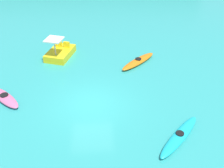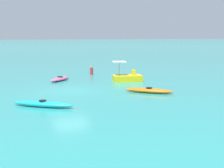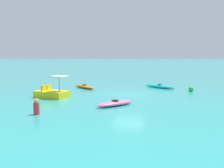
{
  "view_description": "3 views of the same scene",
  "coord_description": "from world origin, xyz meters",
  "px_view_note": "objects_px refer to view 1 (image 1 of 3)",
  "views": [
    {
      "loc": [
        0.32,
        -12.57,
        9.58
      ],
      "look_at": [
        1.25,
        1.02,
        0.61
      ],
      "focal_mm": 45.55,
      "sensor_mm": 36.0,
      "label": 1
    },
    {
      "loc": [
        20.17,
        -6.82,
        3.79
      ],
      "look_at": [
        1.21,
        2.68,
        0.43
      ],
      "focal_mm": 48.85,
      "sensor_mm": 36.0,
      "label": 2
    },
    {
      "loc": [
        -19.66,
        -0.48,
        3.13
      ],
      "look_at": [
        1.02,
        1.49,
        0.71
      ],
      "focal_mm": 38.23,
      "sensor_mm": 36.0,
      "label": 3
    }
  ],
  "objects_px": {
    "kayak_cyan": "(179,136)",
    "kayak_orange": "(138,61)",
    "pedal_boat_yellow": "(60,52)",
    "kayak_pink": "(5,98)"
  },
  "relations": [
    {
      "from": "kayak_cyan",
      "to": "kayak_orange",
      "type": "distance_m",
      "value": 7.46
    },
    {
      "from": "pedal_boat_yellow",
      "to": "kayak_orange",
      "type": "bearing_deg",
      "value": -14.08
    },
    {
      "from": "kayak_cyan",
      "to": "pedal_boat_yellow",
      "type": "height_order",
      "value": "pedal_boat_yellow"
    },
    {
      "from": "kayak_orange",
      "to": "pedal_boat_yellow",
      "type": "distance_m",
      "value": 5.6
    },
    {
      "from": "kayak_pink",
      "to": "kayak_cyan",
      "type": "bearing_deg",
      "value": -22.45
    },
    {
      "from": "kayak_orange",
      "to": "pedal_boat_yellow",
      "type": "relative_size",
      "value": 1.03
    },
    {
      "from": "kayak_pink",
      "to": "pedal_boat_yellow",
      "type": "height_order",
      "value": "pedal_boat_yellow"
    },
    {
      "from": "kayak_pink",
      "to": "kayak_orange",
      "type": "height_order",
      "value": "same"
    },
    {
      "from": "kayak_cyan",
      "to": "pedal_boat_yellow",
      "type": "distance_m",
      "value": 10.81
    },
    {
      "from": "kayak_cyan",
      "to": "kayak_orange",
      "type": "relative_size",
      "value": 1.07
    }
  ]
}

